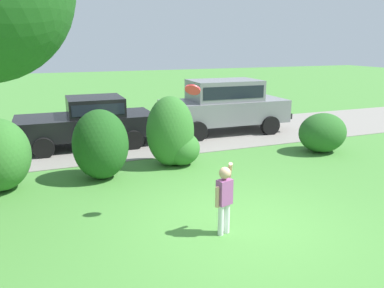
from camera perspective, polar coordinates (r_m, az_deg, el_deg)
ground_plane at (r=7.24m, az=6.96°, el=-11.70°), size 80.00×80.00×0.00m
driveway_strip at (r=13.22m, az=-7.16°, el=0.59°), size 28.00×4.40×0.02m
shrub_centre_left at (r=9.50m, az=-13.32°, el=-0.08°), size 1.33×1.29×1.70m
shrub_centre at (r=10.27m, az=-2.80°, el=1.22°), size 1.42×1.15×1.87m
shrub_centre_right at (r=12.24m, az=18.69°, el=1.58°), size 1.49×1.22×1.18m
parked_sedan at (r=12.66m, az=-14.98°, el=3.46°), size 4.43×2.15×1.56m
parked_suv at (r=14.14m, az=4.75°, el=5.99°), size 4.75×2.21×1.92m
child_thrower at (r=6.61m, az=4.79°, el=-7.49°), size 0.41×0.34×1.29m
frisbee at (r=6.85m, az=0.10°, el=8.02°), size 0.33×0.25×0.29m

